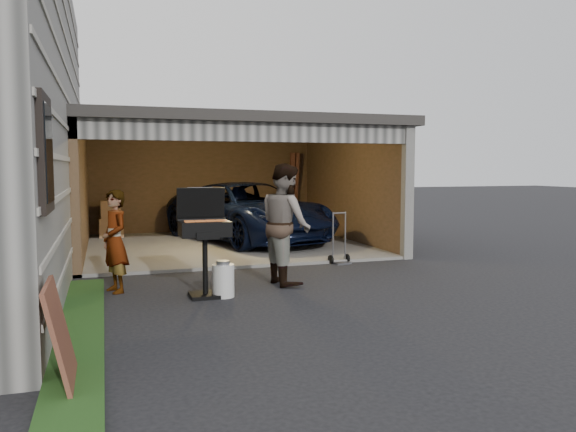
% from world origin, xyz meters
% --- Properties ---
extents(ground, '(80.00, 80.00, 0.00)m').
position_xyz_m(ground, '(0.00, 0.00, 0.00)').
color(ground, black).
rests_on(ground, ground).
extents(groundcover_strip, '(0.50, 8.00, 0.06)m').
position_xyz_m(groundcover_strip, '(-2.25, -1.00, 0.03)').
color(groundcover_strip, '#193814').
rests_on(groundcover_strip, ground).
extents(garage, '(6.80, 6.30, 2.90)m').
position_xyz_m(garage, '(0.76, 6.79, 1.87)').
color(garage, '#605E59').
rests_on(garage, ground).
extents(minivan, '(3.80, 5.66, 1.44)m').
position_xyz_m(minivan, '(1.42, 6.90, 0.72)').
color(minivan, black).
rests_on(minivan, ground).
extents(woman, '(0.55, 0.66, 1.54)m').
position_xyz_m(woman, '(-1.82, 2.20, 0.77)').
color(woman, silver).
rests_on(woman, ground).
extents(man, '(0.83, 1.02, 1.94)m').
position_xyz_m(man, '(0.80, 2.02, 0.97)').
color(man, '#42201A').
rests_on(man, ground).
extents(bbq_grill, '(0.71, 0.62, 1.58)m').
position_xyz_m(bbq_grill, '(-0.60, 1.51, 0.93)').
color(bbq_grill, black).
rests_on(bbq_grill, ground).
extents(propane_tank, '(0.34, 0.34, 0.48)m').
position_xyz_m(propane_tank, '(-0.35, 1.39, 0.24)').
color(propane_tank, silver).
rests_on(propane_tank, ground).
extents(plywood_panel, '(0.23, 0.82, 0.91)m').
position_xyz_m(plywood_panel, '(-2.34, -1.50, 0.45)').
color(plywood_panel, '#572B1D').
rests_on(plywood_panel, ground).
extents(hand_truck, '(0.43, 0.36, 1.01)m').
position_xyz_m(hand_truck, '(2.39, 3.47, 0.19)').
color(hand_truck, slate).
rests_on(hand_truck, ground).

